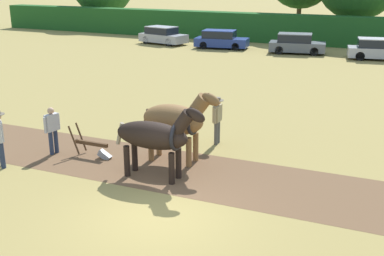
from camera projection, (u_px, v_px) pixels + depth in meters
The scene contains 12 objects.
ground_plane at pixel (159, 215), 12.06m from camera, with size 240.00×240.00×0.00m, color #998447.
plowed_furrow_strip at pixel (83, 155), 16.11m from camera, with size 20.01×3.28×0.01m, color brown.
hedgerow at pixel (353, 32), 39.56m from camera, with size 74.05×1.81×2.48m, color #1E511E.
draft_horse_lead_left at pixel (156, 136), 13.91m from camera, with size 2.94×0.94×2.34m.
draft_horse_lead_right at pixel (176, 120), 15.14m from camera, with size 2.74×1.11×2.45m.
plow at pixel (95, 148), 15.83m from camera, with size 1.49×0.48×1.13m.
farmer_at_plow at pixel (52, 127), 15.94m from camera, with size 0.26×0.65×1.61m.
farmer_beside_team at pixel (217, 117), 16.89m from camera, with size 0.42×0.66×1.69m.
parked_car_far_left at pixel (163, 36), 41.52m from camera, with size 4.44×2.59×1.49m.
parked_car_left at pixel (221, 40), 39.06m from camera, with size 4.48×2.45×1.47m.
parked_car_center_left at pixel (296, 44), 36.51m from camera, with size 4.42×2.59×1.51m.
parked_car_center at pixel (379, 50), 33.85m from camera, with size 4.54×2.54×1.49m.
Camera 1 is at (5.46, -9.38, 5.76)m, focal length 45.00 mm.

